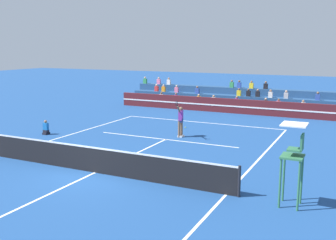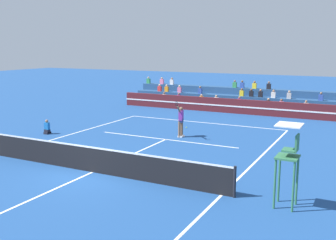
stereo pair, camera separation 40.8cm
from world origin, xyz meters
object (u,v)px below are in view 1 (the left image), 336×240
at_px(tennis_player, 181,120).
at_px(tennis_ball, 185,127).
at_px(umpire_chair, 294,154).
at_px(ball_kid_courtside, 46,129).

bearing_deg(tennis_player, tennis_ball, 107.17).
relative_size(umpire_chair, tennis_ball, 39.26).
bearing_deg(tennis_ball, umpire_chair, -50.90).
relative_size(umpire_chair, ball_kid_courtside, 3.16).
bearing_deg(tennis_ball, tennis_player, -72.83).
distance_m(umpire_chair, tennis_player, 10.28).
xyz_separation_m(umpire_chair, tennis_ball, (-7.93, 9.75, -1.68)).
height_order(ball_kid_courtside, tennis_ball, ball_kid_courtside).
height_order(ball_kid_courtside, tennis_player, tennis_player).
distance_m(umpire_chair, tennis_ball, 12.68).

